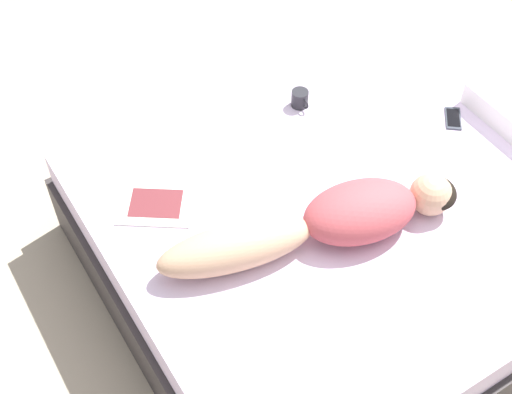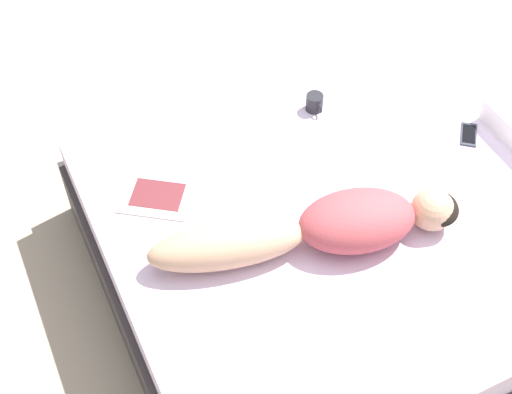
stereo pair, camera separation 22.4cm
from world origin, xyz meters
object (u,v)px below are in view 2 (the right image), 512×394
Objects in this scene: coffee_mug at (315,102)px; cell_phone at (469,134)px; person at (321,228)px; open_magazine at (164,175)px.

coffee_mug is 0.70× the size of cell_phone.
person is 7.96× the size of cell_phone.
person is 2.21× the size of open_magazine.
coffee_mug is at bearing 166.64° from person.
coffee_mug reaches higher than open_magazine.
open_magazine is at bearing -130.50° from person.
cell_phone is at bearing 50.56° from coffee_mug.
open_magazine is (-0.63, -0.46, -0.09)m from person.
open_magazine and cell_phone have the same top height.
person is at bearing -26.84° from coffee_mug.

